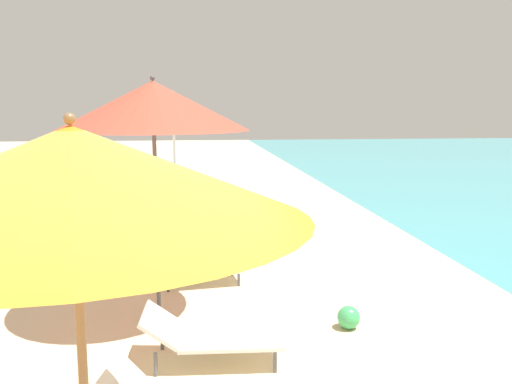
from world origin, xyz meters
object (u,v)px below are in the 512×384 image
umbrella_nearest (73,175)px  umbrella_farthest (173,108)px  umbrella_second (153,106)px  beach_ball (349,317)px  cooler_box (67,231)px  lounger_farthest_shoreside (206,213)px  lounger_second_shoreside (198,267)px  lounger_farthest_inland (199,234)px  lounger_second_inland (211,334)px

umbrella_nearest → umbrella_farthest: (0.24, 8.15, 0.29)m
umbrella_second → beach_ball: size_ratio=10.87×
beach_ball → cooler_box: size_ratio=0.52×
umbrella_nearest → lounger_farthest_shoreside: size_ratio=1.69×
umbrella_nearest → cooler_box: 8.55m
umbrella_nearest → lounger_second_shoreside: umbrella_nearest is taller
lounger_second_shoreside → lounger_farthest_inland: size_ratio=0.97×
lounger_second_inland → cooler_box: bearing=118.8°
lounger_second_shoreside → lounger_second_inland: bearing=-95.1°
umbrella_farthest → lounger_farthest_shoreside: (0.63, 1.10, -2.31)m
umbrella_nearest → umbrella_farthest: 8.16m
umbrella_second → lounger_farthest_shoreside: umbrella_second is taller
lounger_farthest_shoreside → umbrella_second: bearing=-105.6°
lounger_second_shoreside → lounger_farthest_shoreside: (0.23, 4.13, 0.01)m
lounger_second_inland → beach_ball: lounger_second_inland is taller
umbrella_nearest → lounger_farthest_shoreside: 9.51m
umbrella_farthest → lounger_farthest_inland: umbrella_farthest is taller
lounger_second_shoreside → cooler_box: bearing=123.2°
umbrella_second → lounger_farthest_shoreside: 5.89m
lounger_farthest_shoreside → lounger_farthest_inland: (-0.18, -2.10, 0.02)m
lounger_farthest_inland → beach_ball: size_ratio=5.11×
lounger_second_inland → lounger_second_shoreside: bearing=95.4°
umbrella_second → lounger_second_inland: umbrella_second is taller
lounger_farthest_inland → cooler_box: size_ratio=2.63×
umbrella_farthest → cooler_box: (-2.13, -0.07, -2.38)m
lounger_second_inland → lounger_farthest_shoreside: size_ratio=0.96×
umbrella_second → lounger_farthest_inland: 4.04m
umbrella_nearest → beach_ball: bearing=53.5°
umbrella_second → umbrella_farthest: bearing=88.6°
umbrella_second → lounger_second_inland: bearing=-65.0°
lounger_second_inland → cooler_box: lounger_second_inland is taller
lounger_second_shoreside → beach_ball: bearing=-54.2°
lounger_second_inland → beach_ball: size_ratio=5.38×
lounger_farthest_inland → umbrella_nearest: bearing=-100.2°
lounger_second_shoreside → umbrella_farthest: (-0.40, 3.03, 2.31)m
lounger_farthest_shoreside → cooler_box: 3.00m
lounger_second_shoreside → lounger_farthest_shoreside: 4.14m
cooler_box → lounger_farthest_shoreside: bearing=23.1°
lounger_farthest_inland → umbrella_farthest: bearing=109.4°
umbrella_nearest → lounger_farthest_shoreside: (0.87, 9.25, -2.02)m
beach_ball → lounger_farthest_shoreside: bearing=104.3°
umbrella_farthest → cooler_box: umbrella_farthest is taller
lounger_farthest_shoreside → beach_ball: lounger_farthest_shoreside is taller
beach_ball → lounger_farthest_inland: bearing=113.7°
umbrella_second → cooler_box: (-2.02, 4.18, -2.43)m
cooler_box → lounger_farthest_inland: bearing=-19.8°
umbrella_nearest → cooler_box: size_ratio=4.87×
lounger_second_inland → lounger_farthest_inland: 4.54m
umbrella_second → beach_ball: (2.26, -0.65, -2.48)m
umbrella_second → cooler_box: 5.24m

